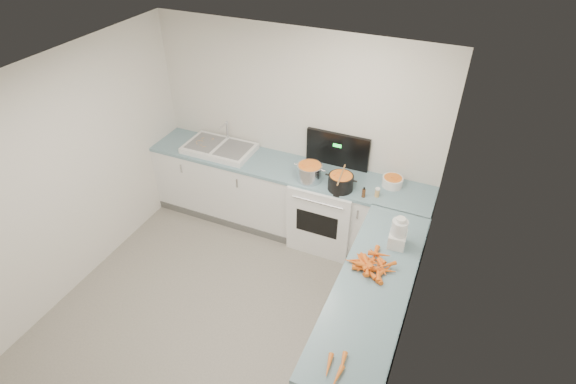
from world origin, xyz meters
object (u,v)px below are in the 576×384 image
at_px(extract_bottle, 364,193).
at_px(mixing_bowl, 392,182).
at_px(sink, 219,148).
at_px(steel_pot, 310,173).
at_px(spice_jar, 377,193).
at_px(black_pot, 341,183).
at_px(stove, 326,209).
at_px(food_processor, 398,234).

bearing_deg(extract_bottle, mixing_bowl, 54.71).
xyz_separation_m(sink, steel_pot, (1.27, -0.14, 0.05)).
bearing_deg(spice_jar, black_pot, -176.06).
bearing_deg(mixing_bowl, stove, -169.51).
bearing_deg(spice_jar, sink, 175.82).
bearing_deg(sink, spice_jar, -4.18).
distance_m(black_pot, spice_jar, 0.41).
distance_m(sink, black_pot, 1.66).
xyz_separation_m(stove, black_pot, (0.20, -0.16, 0.54)).
bearing_deg(spice_jar, mixing_bowl, 68.62).
bearing_deg(mixing_bowl, sink, -176.95).
distance_m(steel_pot, food_processor, 1.34).
xyz_separation_m(mixing_bowl, spice_jar, (-0.10, -0.26, -0.01)).
xyz_separation_m(sink, black_pot, (1.65, -0.18, 0.04)).
height_order(stove, mixing_bowl, stove).
distance_m(stove, sink, 1.54).
bearing_deg(steel_pot, spice_jar, -0.50).
height_order(spice_jar, food_processor, food_processor).
relative_size(sink, black_pot, 3.10).
distance_m(steel_pot, black_pot, 0.38).
height_order(extract_bottle, spice_jar, extract_bottle).
height_order(stove, extract_bottle, stove).
bearing_deg(stove, spice_jar, -12.56).
relative_size(spice_jar, food_processor, 0.28).
relative_size(stove, extract_bottle, 13.66).
bearing_deg(extract_bottle, stove, 156.79).
xyz_separation_m(sink, mixing_bowl, (2.16, 0.12, 0.02)).
distance_m(sink, food_processor, 2.55).
xyz_separation_m(sink, food_processor, (2.42, -0.83, 0.10)).
height_order(steel_pot, food_processor, food_processor).
bearing_deg(spice_jar, steel_pot, 179.50).
height_order(stove, food_processor, stove).
xyz_separation_m(stove, mixing_bowl, (0.71, 0.13, 0.52)).
bearing_deg(black_pot, extract_bottle, -8.18).
height_order(sink, extract_bottle, sink).
xyz_separation_m(stove, food_processor, (0.97, -0.81, 0.60)).
xyz_separation_m(sink, extract_bottle, (1.92, -0.22, 0.01)).
bearing_deg(mixing_bowl, extract_bottle, -125.29).
relative_size(mixing_bowl, extract_bottle, 2.32).
height_order(sink, spice_jar, sink).
distance_m(spice_jar, food_processor, 0.77).
height_order(mixing_bowl, extract_bottle, mixing_bowl).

